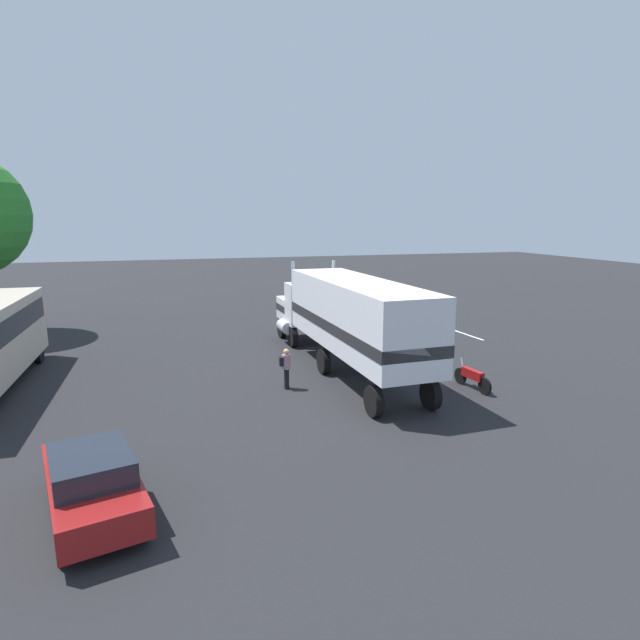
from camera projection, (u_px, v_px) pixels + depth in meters
The scene contains 8 objects.
ground_plane at pixel (304, 339), 28.96m from camera, with size 120.00×120.00×0.00m, color #232326.
lane_stripe_near at pixel (406, 360), 24.56m from camera, with size 4.40×0.16×0.01m, color silver.
lane_stripe_mid at pixel (410, 338), 29.18m from camera, with size 4.40×0.16×0.01m, color silver.
lane_stripe_far at pixel (460, 332), 30.57m from camera, with size 4.40×0.16×0.01m, color silver.
semi_truck at pixel (346, 315), 22.47m from camera, with size 14.25×3.35×4.50m.
person_bystander at pixel (286, 367), 20.35m from camera, with size 0.34×0.46×1.63m.
parked_car at pixel (92, 482), 11.69m from camera, with size 4.70×2.80×1.57m.
motorcycle at pixel (472, 377), 20.39m from camera, with size 2.11×0.37×1.12m.
Camera 1 is at (-27.26, 7.27, 6.69)m, focal length 28.95 mm.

